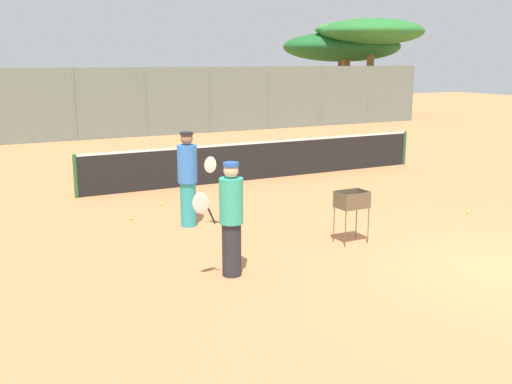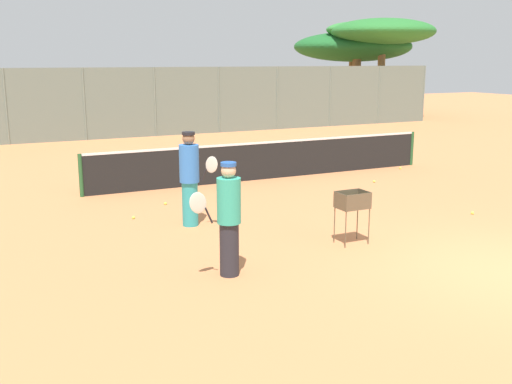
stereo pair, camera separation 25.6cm
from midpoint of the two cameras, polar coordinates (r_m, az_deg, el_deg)
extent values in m
plane|color=#D37F4C|center=(10.49, 23.87, -6.99)|extent=(80.00, 80.00, 0.00)
cylinder|color=#26592D|center=(15.21, -15.89, 1.52)|extent=(0.10, 0.10, 1.07)
cylinder|color=#26592D|center=(19.79, 14.98, 4.03)|extent=(0.10, 0.10, 1.07)
cube|color=black|center=(16.88, 1.60, 2.95)|extent=(10.32, 0.01, 1.01)
cube|color=white|center=(16.80, 1.61, 4.75)|extent=(10.32, 0.02, 0.06)
cylinder|color=slate|center=(25.61, -22.43, 7.51)|extent=(0.08, 0.08, 2.98)
cylinder|color=slate|center=(25.98, -15.74, 8.04)|extent=(0.08, 0.08, 2.98)
cylinder|color=slate|center=(26.70, -9.31, 8.45)|extent=(0.08, 0.08, 2.98)
cylinder|color=slate|center=(27.73, -3.28, 8.74)|extent=(0.08, 0.08, 2.98)
cylinder|color=slate|center=(29.03, 2.28, 8.92)|extent=(0.08, 0.08, 2.98)
cylinder|color=slate|center=(30.58, 7.32, 9.01)|extent=(0.08, 0.08, 2.98)
cylinder|color=slate|center=(32.34, 11.85, 9.03)|extent=(0.08, 0.08, 2.98)
cylinder|color=slate|center=(34.27, 15.88, 9.01)|extent=(0.08, 0.08, 2.98)
cube|color=slate|center=(26.70, -9.31, 8.45)|extent=(30.16, 0.01, 2.98)
cylinder|color=brown|center=(35.17, 11.99, 10.20)|extent=(0.41, 0.41, 4.10)
ellipsoid|color=#28722D|center=(35.18, 12.20, 14.71)|extent=(5.77, 5.77, 1.44)
cylinder|color=brown|center=(37.38, 9.23, 9.71)|extent=(0.35, 0.35, 3.17)
ellipsoid|color=#1E6028|center=(37.35, 9.37, 13.49)|extent=(7.02, 7.02, 1.75)
cylinder|color=brown|center=(35.61, 9.73, 10.64)|extent=(0.49, 0.49, 4.51)
ellipsoid|color=#338438|center=(35.63, 9.90, 14.99)|extent=(3.60, 3.60, 0.90)
cylinder|color=#26262D|center=(9.35, -1.77, -5.46)|extent=(0.30, 0.30, 0.85)
cylinder|color=teal|center=(9.14, -1.81, -0.83)|extent=(0.37, 0.37, 0.71)
sphere|color=#DBB28C|center=(9.04, -1.83, 2.06)|extent=(0.23, 0.23, 0.23)
cylinder|color=#2659B2|center=(9.03, -1.83, 2.67)|extent=(0.24, 0.24, 0.06)
cylinder|color=black|center=(8.99, -3.71, -2.24)|extent=(0.15, 0.06, 0.27)
ellipsoid|color=silver|center=(8.84, -4.72, -1.04)|extent=(0.40, 0.10, 0.43)
cylinder|color=teal|center=(12.17, -5.70, -1.13)|extent=(0.32, 0.32, 0.90)
cylinder|color=blue|center=(12.00, -5.78, 2.72)|extent=(0.40, 0.40, 0.75)
sphere|color=#8C6647|center=(11.92, -5.84, 5.08)|extent=(0.24, 0.24, 0.24)
cylinder|color=black|center=(11.91, -5.85, 5.58)|extent=(0.26, 0.26, 0.06)
cylinder|color=black|center=(11.80, -4.34, 1.65)|extent=(0.10, 0.14, 0.27)
ellipsoid|color=silver|center=(11.65, -3.62, 2.62)|extent=(0.23, 0.36, 0.43)
cylinder|color=brown|center=(10.83, 9.20, -3.58)|extent=(0.02, 0.02, 0.67)
cylinder|color=brown|center=(11.13, 11.35, -3.23)|extent=(0.02, 0.02, 0.67)
cylinder|color=brown|center=(11.12, 8.14, -3.13)|extent=(0.02, 0.02, 0.67)
cylinder|color=brown|center=(11.41, 10.26, -2.80)|extent=(0.02, 0.02, 0.67)
cube|color=brown|center=(11.03, 9.81, -1.47)|extent=(0.55, 0.40, 0.01)
cube|color=brown|center=(10.84, 10.46, -0.96)|extent=(0.55, 0.01, 0.30)
cube|color=brown|center=(11.16, 9.24, -0.53)|extent=(0.55, 0.01, 0.30)
cube|color=brown|center=(10.84, 8.66, -0.89)|extent=(0.01, 0.40, 0.30)
cube|color=brown|center=(11.16, 10.98, -0.60)|extent=(0.01, 0.40, 0.30)
sphere|color=#D1E54C|center=(11.12, 9.93, -1.16)|extent=(0.07, 0.07, 0.07)
sphere|color=#D1E54C|center=(11.12, 10.40, -0.90)|extent=(0.07, 0.07, 0.07)
sphere|color=#D1E54C|center=(10.93, 9.31, -1.09)|extent=(0.07, 0.07, 0.07)
sphere|color=#D1E54C|center=(11.03, 10.72, -1.02)|extent=(0.07, 0.07, 0.07)
sphere|color=#D1E54C|center=(11.15, 9.88, -1.12)|extent=(0.07, 0.07, 0.07)
sphere|color=#D1E54C|center=(11.05, 9.43, -0.95)|extent=(0.07, 0.07, 0.07)
sphere|color=#D1E54C|center=(10.83, 9.71, -1.51)|extent=(0.07, 0.07, 0.07)
sphere|color=#D1E54C|center=(11.00, 9.62, -1.01)|extent=(0.07, 0.07, 0.07)
sphere|color=#D1E54C|center=(11.23, 10.39, -0.76)|extent=(0.07, 0.07, 0.07)
sphere|color=#D1E54C|center=(10.86, 9.54, -1.19)|extent=(0.07, 0.07, 0.07)
sphere|color=#D1E54C|center=(12.93, -11.04, -2.40)|extent=(0.07, 0.07, 0.07)
sphere|color=#D1E54C|center=(16.79, 11.62, 1.00)|extent=(0.07, 0.07, 0.07)
sphere|color=#D1E54C|center=(19.02, 13.96, 2.23)|extent=(0.07, 0.07, 0.07)
sphere|color=#D1E54C|center=(13.94, 20.42, -1.88)|extent=(0.07, 0.07, 0.07)
sphere|color=#D1E54C|center=(14.07, -8.11, -1.08)|extent=(0.07, 0.07, 0.07)
camera|label=1|loc=(0.13, -89.31, 0.15)|focal=42.00mm
camera|label=2|loc=(0.13, 90.69, -0.15)|focal=42.00mm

